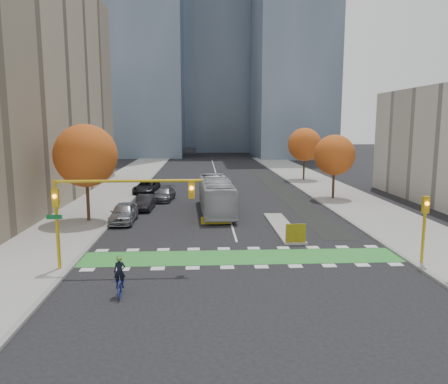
{
  "coord_description": "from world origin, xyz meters",
  "views": [
    {
      "loc": [
        -2.45,
        -24.65,
        8.24
      ],
      "look_at": [
        -0.71,
        8.67,
        3.0
      ],
      "focal_mm": 35.0,
      "sensor_mm": 36.0,
      "label": 1
    }
  ],
  "objects": [
    {
      "name": "cyclist",
      "position": [
        -6.41,
        -4.33,
        0.66
      ],
      "size": [
        0.79,
        1.76,
        1.97
      ],
      "rotation": [
        0.0,
        0.0,
        0.12
      ],
      "color": "navy",
      "rests_on": "ground"
    },
    {
      "name": "hazard_board",
      "position": [
        4.0,
        4.2,
        0.8
      ],
      "size": [
        1.4,
        0.12,
        1.3
      ],
      "primitive_type": "cube",
      "color": "yellow",
      "rests_on": "median_island"
    },
    {
      "name": "tree_east_near",
      "position": [
        12.0,
        22.0,
        4.86
      ],
      "size": [
        4.4,
        4.4,
        7.08
      ],
      "color": "#332114",
      "rests_on": "ground"
    },
    {
      "name": "centre_line",
      "position": [
        0.0,
        40.0,
        0.01
      ],
      "size": [
        0.15,
        70.0,
        0.01
      ],
      "primitive_type": "cube",
      "color": "silver",
      "rests_on": "ground"
    },
    {
      "name": "bike_crossing",
      "position": [
        0.0,
        1.5,
        0.01
      ],
      "size": [
        20.0,
        3.0,
        0.01
      ],
      "primitive_type": "cube",
      "color": "#2D8B31",
      "rests_on": "ground"
    },
    {
      "name": "bike_lane_paint",
      "position": [
        7.5,
        30.0,
        0.01
      ],
      "size": [
        2.5,
        50.0,
        0.01
      ],
      "primitive_type": "cube",
      "color": "black",
      "rests_on": "ground"
    },
    {
      "name": "parked_car_a",
      "position": [
        -9.0,
        11.66,
        0.84
      ],
      "size": [
        2.02,
        4.94,
        1.68
      ],
      "primitive_type": "imported",
      "rotation": [
        0.0,
        0.0,
        -0.01
      ],
      "color": "#939498",
      "rests_on": "ground"
    },
    {
      "name": "sidewalk_east",
      "position": [
        13.5,
        20.0,
        0.07
      ],
      "size": [
        7.0,
        120.0,
        0.15
      ],
      "primitive_type": "cube",
      "color": "gray",
      "rests_on": "ground"
    },
    {
      "name": "parked_car_b",
      "position": [
        -7.9,
        17.15,
        0.71
      ],
      "size": [
        1.67,
        4.38,
        1.42
      ],
      "primitive_type": "imported",
      "rotation": [
        0.0,
        0.0,
        -0.04
      ],
      "color": "black",
      "rests_on": "ground"
    },
    {
      "name": "curb_west",
      "position": [
        -10.0,
        20.0,
        0.07
      ],
      "size": [
        0.3,
        120.0,
        0.16
      ],
      "primitive_type": "cube",
      "color": "gray",
      "rests_on": "ground"
    },
    {
      "name": "parked_car_d",
      "position": [
        -9.0,
        27.15,
        0.76
      ],
      "size": [
        3.03,
        5.66,
        1.51
      ],
      "primitive_type": "imported",
      "rotation": [
        0.0,
        0.0,
        -0.1
      ],
      "color": "black",
      "rests_on": "ground"
    },
    {
      "name": "tower_far",
      "position": [
        -4.0,
        140.0,
        40.0
      ],
      "size": [
        26.0,
        26.0,
        80.0
      ],
      "primitive_type": "cube",
      "color": "#47566B",
      "rests_on": "ground"
    },
    {
      "name": "traffic_signal_east",
      "position": [
        10.5,
        -0.51,
        2.73
      ],
      "size": [
        0.35,
        0.43,
        4.1
      ],
      "color": "#BF9914",
      "rests_on": "ground"
    },
    {
      "name": "tower_ne",
      "position": [
        20.0,
        85.0,
        30.0
      ],
      "size": [
        18.0,
        24.0,
        60.0
      ],
      "primitive_type": "cube",
      "color": "#47566B",
      "rests_on": "ground"
    },
    {
      "name": "bus",
      "position": [
        -1.09,
        15.62,
        1.62
      ],
      "size": [
        3.2,
        11.76,
        3.25
      ],
      "primitive_type": "imported",
      "rotation": [
        0.0,
        0.0,
        0.04
      ],
      "color": "#AEB3B6",
      "rests_on": "ground"
    },
    {
      "name": "tree_west",
      "position": [
        -12.0,
        12.0,
        5.62
      ],
      "size": [
        5.2,
        5.2,
        8.22
      ],
      "color": "#332114",
      "rests_on": "ground"
    },
    {
      "name": "median_island",
      "position": [
        4.0,
        9.0,
        0.08
      ],
      "size": [
        1.6,
        10.0,
        0.16
      ],
      "primitive_type": "cube",
      "color": "gray",
      "rests_on": "ground"
    },
    {
      "name": "traffic_signal_west",
      "position": [
        -7.93,
        -0.51,
        4.03
      ],
      "size": [
        8.53,
        0.56,
        5.2
      ],
      "color": "#BF9914",
      "rests_on": "ground"
    },
    {
      "name": "ground",
      "position": [
        0.0,
        0.0,
        0.0
      ],
      "size": [
        300.0,
        300.0,
        0.0
      ],
      "primitive_type": "plane",
      "color": "black",
      "rests_on": "ground"
    },
    {
      "name": "sidewalk_west",
      "position": [
        -13.5,
        20.0,
        0.07
      ],
      "size": [
        7.0,
        120.0,
        0.15
      ],
      "primitive_type": "cube",
      "color": "gray",
      "rests_on": "ground"
    },
    {
      "name": "tree_east_far",
      "position": [
        12.5,
        38.0,
        5.24
      ],
      "size": [
        4.8,
        4.8,
        7.65
      ],
      "color": "#332114",
      "rests_on": "ground"
    },
    {
      "name": "parked_car_c",
      "position": [
        -6.5,
        22.15,
        0.7
      ],
      "size": [
        2.5,
        4.99,
        1.39
      ],
      "primitive_type": "imported",
      "rotation": [
        0.0,
        0.0,
        -0.12
      ],
      "color": "#4F5055",
      "rests_on": "ground"
    },
    {
      "name": "tower_nw",
      "position": [
        -18.0,
        90.0,
        35.0
      ],
      "size": [
        22.0,
        22.0,
        70.0
      ],
      "primitive_type": "cube",
      "color": "#47566B",
      "rests_on": "ground"
    },
    {
      "name": "curb_east",
      "position": [
        10.0,
        20.0,
        0.07
      ],
      "size": [
        0.3,
        120.0,
        0.16
      ],
      "primitive_type": "cube",
      "color": "gray",
      "rests_on": "ground"
    }
  ]
}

